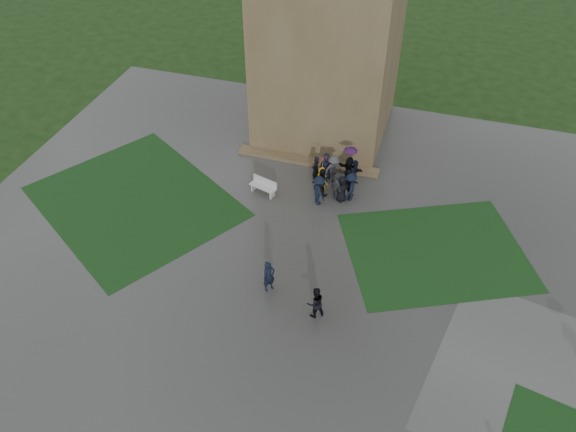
% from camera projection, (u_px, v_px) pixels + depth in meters
% --- Properties ---
extents(ground, '(120.00, 120.00, 0.00)m').
position_uv_depth(ground, '(249.00, 284.00, 27.55)').
color(ground, black).
extents(plaza, '(34.00, 34.00, 0.02)m').
position_uv_depth(plaza, '(263.00, 256.00, 28.97)').
color(plaza, '#363634').
rests_on(plaza, ground).
extents(lawn_inset_left, '(14.10, 13.46, 0.01)m').
position_uv_depth(lawn_inset_left, '(135.00, 201.00, 32.27)').
color(lawn_inset_left, black).
rests_on(lawn_inset_left, plaza).
extents(lawn_inset_right, '(11.12, 10.15, 0.01)m').
position_uv_depth(lawn_inset_right, '(436.00, 251.00, 29.23)').
color(lawn_inset_right, black).
rests_on(lawn_inset_right, plaza).
extents(tower_plinth, '(9.00, 0.80, 0.22)m').
position_uv_depth(tower_plinth, '(308.00, 161.00, 35.05)').
color(tower_plinth, brown).
rests_on(tower_plinth, plaza).
extents(bench, '(1.72, 0.95, 0.95)m').
position_uv_depth(bench, '(264.00, 186.00, 32.54)').
color(bench, silver).
rests_on(bench, plaza).
extents(visitor_cluster, '(3.05, 3.64, 2.57)m').
position_uv_depth(visitor_cluster, '(335.00, 177.00, 32.36)').
color(visitor_cluster, black).
rests_on(visitor_cluster, plaza).
extents(pedestrian_mid, '(0.74, 0.77, 1.78)m').
position_uv_depth(pedestrian_mid, '(269.00, 276.00, 26.72)').
color(pedestrian_mid, black).
rests_on(pedestrian_mid, plaza).
extents(pedestrian_near, '(0.96, 0.90, 1.74)m').
position_uv_depth(pedestrian_near, '(315.00, 302.00, 25.54)').
color(pedestrian_near, black).
rests_on(pedestrian_near, plaza).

